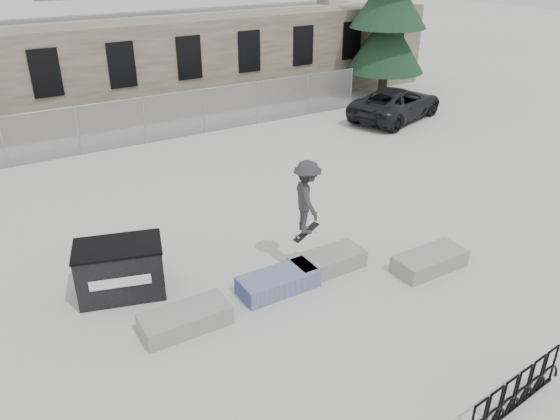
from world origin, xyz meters
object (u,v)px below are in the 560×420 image
Objects in this scene: planter_center_left at (278,281)px; suv at (396,103)px; spruce_tree at (390,2)px; planter_offset at (430,260)px; bike_rack at (515,393)px; planter_far_left at (185,318)px; planter_center_right at (327,261)px; skateboarder at (307,197)px; dumpster at (121,269)px.

planter_center_left is 15.68m from suv.
planter_offset is at bearing -126.48° from spruce_tree.
spruce_tree is at bearing -49.84° from suv.
spruce_tree reaches higher than planter_offset.
bike_rack is 23.38m from spruce_tree.
suv reaches higher than bike_rack.
planter_far_left is 4.17m from planter_center_right.
skateboarder reaches higher than planter_center_left.
planter_center_left is at bearing 107.03° from bike_rack.
planter_center_right is 1.00× the size of planter_offset.
dumpster is (-3.36, 1.86, 0.44)m from planter_center_left.
skateboarder reaches higher than planter_offset.
suv is (12.38, 9.60, 0.51)m from planter_center_left.
planter_center_left is at bearing 109.96° from suv.
skateboarder reaches higher than suv.
planter_far_left is at bearing 105.46° from suv.
planter_far_left is at bearing -175.42° from planter_center_left.
planter_center_right is at bearing 4.83° from planter_far_left.
dumpster is (-0.81, 2.06, 0.44)m from planter_far_left.
dumpster reaches higher than planter_far_left.
planter_center_left is 1.00× the size of planter_center_right.
skateboarder reaches higher than dumpster.
suv reaches higher than planter_center_left.
spruce_tree is 2.09× the size of suv.
planter_offset is (2.36, -1.37, 0.00)m from planter_center_right.
planter_far_left is at bearing -175.17° from planter_center_right.
planter_center_left is 2.23m from skateboarder.
bike_rack is at bearing -51.72° from planter_far_left.
dumpster is (-4.97, 1.71, 0.44)m from planter_center_right.
planter_center_left is 1.00× the size of planter_offset.
skateboarder is at bearing -136.72° from spruce_tree.
skateboarder is at bearing 26.00° from planter_center_left.
dumpster is 21.80m from spruce_tree.
skateboarder is at bearing 11.93° from planter_far_left.
planter_center_right is at bearing -134.88° from spruce_tree.
planter_offset is (3.96, -1.23, 0.00)m from planter_center_left.
suv is at bearing 54.96° from bike_rack.
skateboarder is (-13.49, -12.70, -2.95)m from spruce_tree.
suv is at bearing -122.03° from spruce_tree.
suv is (10.78, 9.45, 0.51)m from planter_center_right.
planter_center_left and planter_center_right have the same top height.
planter_center_right is 0.64× the size of bike_rack.
planter_far_left is 1.00× the size of planter_center_right.
planter_far_left is 4.23m from skateboarder.
planter_far_left is at bearing 118.34° from skateboarder.
bike_rack is at bearing -124.47° from spruce_tree.
planter_offset is at bearing -30.21° from planter_center_right.
planter_offset is at bearing 62.92° from bike_rack.
planter_center_right is 2.73m from planter_offset.
skateboarder reaches higher than planter_center_right.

